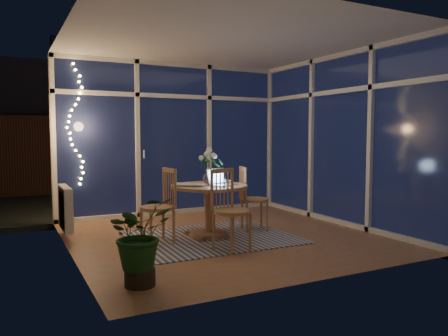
{
  "coord_description": "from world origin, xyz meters",
  "views": [
    {
      "loc": [
        -2.65,
        -5.17,
        1.37
      ],
      "look_at": [
        0.1,
        0.25,
        0.91
      ],
      "focal_mm": 35.0,
      "sensor_mm": 36.0,
      "label": 1
    }
  ],
  "objects": [
    {
      "name": "floor",
      "position": [
        0.0,
        0.0,
        0.0
      ],
      "size": [
        4.0,
        4.0,
        0.0
      ],
      "primitive_type": "plane",
      "color": "#8F603E",
      "rests_on": "ground"
    },
    {
      "name": "ceiling",
      "position": [
        0.0,
        0.0,
        2.6
      ],
      "size": [
        4.0,
        4.0,
        0.0
      ],
      "primitive_type": "plane",
      "color": "silver",
      "rests_on": "wall_back"
    },
    {
      "name": "wall_back",
      "position": [
        0.0,
        2.0,
        1.3
      ],
      "size": [
        4.0,
        0.04,
        2.6
      ],
      "primitive_type": "cube",
      "color": "beige",
      "rests_on": "floor"
    },
    {
      "name": "wall_front",
      "position": [
        0.0,
        -2.0,
        1.3
      ],
      "size": [
        4.0,
        0.04,
        2.6
      ],
      "primitive_type": "cube",
      "color": "beige",
      "rests_on": "floor"
    },
    {
      "name": "wall_left",
      "position": [
        -2.0,
        0.0,
        1.3
      ],
      "size": [
        0.04,
        4.0,
        2.6
      ],
      "primitive_type": "cube",
      "color": "beige",
      "rests_on": "floor"
    },
    {
      "name": "wall_right",
      "position": [
        2.0,
        0.0,
        1.3
      ],
      "size": [
        0.04,
        4.0,
        2.6
      ],
      "primitive_type": "cube",
      "color": "beige",
      "rests_on": "floor"
    },
    {
      "name": "window_wall_back",
      "position": [
        0.0,
        1.96,
        1.3
      ],
      "size": [
        4.0,
        0.1,
        2.6
      ],
      "primitive_type": "cube",
      "color": "white",
      "rests_on": "floor"
    },
    {
      "name": "window_wall_right",
      "position": [
        1.96,
        0.0,
        1.3
      ],
      "size": [
        0.1,
        4.0,
        2.6
      ],
      "primitive_type": "cube",
      "color": "white",
      "rests_on": "floor"
    },
    {
      "name": "radiator",
      "position": [
        -1.94,
        0.9,
        0.4
      ],
      "size": [
        0.1,
        0.7,
        0.58
      ],
      "primitive_type": "cube",
      "color": "silver",
      "rests_on": "wall_left"
    },
    {
      "name": "fairy_lights",
      "position": [
        -1.65,
        1.88,
        1.52
      ],
      "size": [
        0.24,
        0.1,
        1.85
      ],
      "primitive_type": null,
      "color": "#E8BA5D",
      "rests_on": "window_wall_back"
    },
    {
      "name": "garden_patio",
      "position": [
        0.5,
        5.0,
        -0.06
      ],
      "size": [
        12.0,
        6.0,
        0.1
      ],
      "primitive_type": "cube",
      "color": "black",
      "rests_on": "ground"
    },
    {
      "name": "garden_fence",
      "position": [
        0.0,
        5.5,
        0.9
      ],
      "size": [
        11.0,
        0.08,
        1.8
      ],
      "primitive_type": "cube",
      "color": "#351E13",
      "rests_on": "ground"
    },
    {
      "name": "neighbour_roof",
      "position": [
        0.3,
        8.5,
        2.2
      ],
      "size": [
        7.0,
        3.0,
        2.2
      ],
      "primitive_type": "cube",
      "color": "#363941",
      "rests_on": "ground"
    },
    {
      "name": "garden_shrubs",
      "position": [
        -0.8,
        3.4,
        0.45
      ],
      "size": [
        0.9,
        0.9,
        0.9
      ],
      "primitive_type": "sphere",
      "color": "black",
      "rests_on": "ground"
    },
    {
      "name": "rug",
      "position": [
        -0.21,
        -0.02,
        0.01
      ],
      "size": [
        2.1,
        1.69,
        0.01
      ],
      "primitive_type": "cube",
      "rotation": [
        0.0,
        0.0,
        -0.01
      ],
      "color": "beige",
      "rests_on": "floor"
    },
    {
      "name": "dining_table",
      "position": [
        -0.21,
        0.08,
        0.35
      ],
      "size": [
        1.04,
        1.04,
        0.7
      ],
      "primitive_type": "cylinder",
      "rotation": [
        0.0,
        0.0,
        -0.01
      ],
      "color": "#A97B4C",
      "rests_on": "floor"
    },
    {
      "name": "chair_left",
      "position": [
        -0.96,
        0.02,
        0.48
      ],
      "size": [
        0.49,
        0.49,
        0.96
      ],
      "primitive_type": "cube",
      "rotation": [
        0.0,
        0.0,
        -1.46
      ],
      "color": "#A97B4C",
      "rests_on": "floor"
    },
    {
      "name": "chair_right",
      "position": [
        0.54,
        0.15,
        0.47
      ],
      "size": [
        0.53,
        0.53,
        0.93
      ],
      "primitive_type": "cube",
      "rotation": [
        0.0,
        0.0,
        1.3
      ],
      "color": "#A97B4C",
      "rests_on": "floor"
    },
    {
      "name": "chair_front",
      "position": [
        -0.26,
        -0.66,
        0.49
      ],
      "size": [
        0.55,
        0.55,
        0.98
      ],
      "primitive_type": "cube",
      "rotation": [
        0.0,
        0.0,
        0.26
      ],
      "color": "#A97B4C",
      "rests_on": "floor"
    },
    {
      "name": "laptop",
      "position": [
        -0.07,
        -0.04,
        0.82
      ],
      "size": [
        0.41,
        0.38,
        0.24
      ],
      "primitive_type": null,
      "rotation": [
        0.0,
        0.0,
        0.36
      ],
      "color": "silver",
      "rests_on": "dining_table"
    },
    {
      "name": "flower_vase",
      "position": [
        -0.11,
        0.29,
        0.81
      ],
      "size": [
        0.2,
        0.2,
        0.21
      ],
      "primitive_type": "imported",
      "rotation": [
        0.0,
        0.0,
        -0.01
      ],
      "color": "white",
      "rests_on": "dining_table"
    },
    {
      "name": "bowl",
      "position": [
        0.13,
        0.23,
        0.72
      ],
      "size": [
        0.15,
        0.15,
        0.04
      ],
      "primitive_type": "imported",
      "rotation": [
        0.0,
        0.0,
        -0.01
      ],
      "color": "white",
      "rests_on": "dining_table"
    },
    {
      "name": "newspapers",
      "position": [
        -0.47,
        0.15,
        0.71
      ],
      "size": [
        0.49,
        0.44,
        0.02
      ],
      "primitive_type": "cube",
      "rotation": [
        0.0,
        0.0,
        -0.44
      ],
      "color": "silver",
      "rests_on": "dining_table"
    },
    {
      "name": "phone",
      "position": [
        -0.14,
        -0.09,
        0.71
      ],
      "size": [
        0.13,
        0.09,
        0.01
      ],
      "primitive_type": "cube",
      "rotation": [
        0.0,
        0.0,
        -0.33
      ],
      "color": "black",
      "rests_on": "dining_table"
    },
    {
      "name": "potted_plant",
      "position": [
        -1.58,
        -1.37,
        0.38
      ],
      "size": [
        0.67,
        0.63,
        0.76
      ],
      "primitive_type": "imported",
      "rotation": [
        0.0,
        0.0,
        0.36
      ],
      "color": "#174218",
      "rests_on": "floor"
    }
  ]
}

